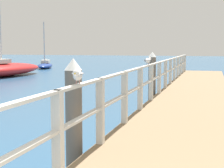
{
  "coord_description": "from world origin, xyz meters",
  "views": [
    {
      "loc": [
        0.63,
        -1.27,
        2.12
      ],
      "look_at": [
        -2.55,
        9.43,
        0.89
      ],
      "focal_mm": 54.32,
      "sensor_mm": 36.0,
      "label": 1
    }
  ],
  "objects_px": {
    "seagull_background": "(148,60)",
    "boat_4": "(45,65)",
    "dock_piling_far": "(152,77)",
    "dock_piling_near": "(74,116)",
    "seagull_foreground": "(78,75)"
  },
  "relations": [
    {
      "from": "dock_piling_far",
      "to": "dock_piling_near",
      "type": "bearing_deg",
      "value": -90.0
    },
    {
      "from": "seagull_foreground",
      "to": "seagull_background",
      "type": "distance_m",
      "value": 5.33
    },
    {
      "from": "seagull_foreground",
      "to": "dock_piling_near",
      "type": "bearing_deg",
      "value": -76.78
    },
    {
      "from": "seagull_foreground",
      "to": "seagull_background",
      "type": "bearing_deg",
      "value": -104.02
    },
    {
      "from": "dock_piling_far",
      "to": "boat_4",
      "type": "height_order",
      "value": "boat_4"
    },
    {
      "from": "dock_piling_near",
      "to": "boat_4",
      "type": "height_order",
      "value": "boat_4"
    },
    {
      "from": "seagull_foreground",
      "to": "seagull_background",
      "type": "height_order",
      "value": "same"
    },
    {
      "from": "dock_piling_far",
      "to": "seagull_background",
      "type": "height_order",
      "value": "dock_piling_far"
    },
    {
      "from": "dock_piling_near",
      "to": "seagull_foreground",
      "type": "distance_m",
      "value": 1.12
    },
    {
      "from": "dock_piling_near",
      "to": "seagull_background",
      "type": "relative_size",
      "value": 4.08
    },
    {
      "from": "seagull_foreground",
      "to": "seagull_background",
      "type": "xyz_separation_m",
      "value": [
        -0.0,
        5.33,
        0.0
      ]
    },
    {
      "from": "seagull_background",
      "to": "boat_4",
      "type": "relative_size",
      "value": 0.1
    },
    {
      "from": "seagull_background",
      "to": "boat_4",
      "type": "xyz_separation_m",
      "value": [
        -14.22,
        20.74,
        -1.41
      ]
    },
    {
      "from": "dock_piling_far",
      "to": "boat_4",
      "type": "bearing_deg",
      "value": 127.92
    },
    {
      "from": "boat_4",
      "to": "dock_piling_near",
      "type": "bearing_deg",
      "value": 99.13
    }
  ]
}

